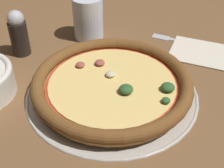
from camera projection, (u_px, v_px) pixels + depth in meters
The scene contains 7 objects.
ground_plane at pixel (112, 93), 0.63m from camera, with size 3.00×3.00×0.00m, color brown.
pizza_tray at pixel (112, 92), 0.63m from camera, with size 0.35×0.35×0.01m.
pizza at pixel (112, 84), 0.62m from camera, with size 0.32×0.32×0.03m.
drinking_cup at pixel (88, 18), 0.79m from camera, with size 0.08×0.08×0.11m.
napkin at pixel (200, 52), 0.75m from camera, with size 0.18×0.17×0.01m.
fork at pixel (182, 41), 0.80m from camera, with size 0.16×0.11×0.00m.
pepper_shaker at pixel (18, 33), 0.72m from camera, with size 0.04×0.04×0.11m.
Camera 1 is at (0.06, 0.49, 0.41)m, focal length 50.00 mm.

